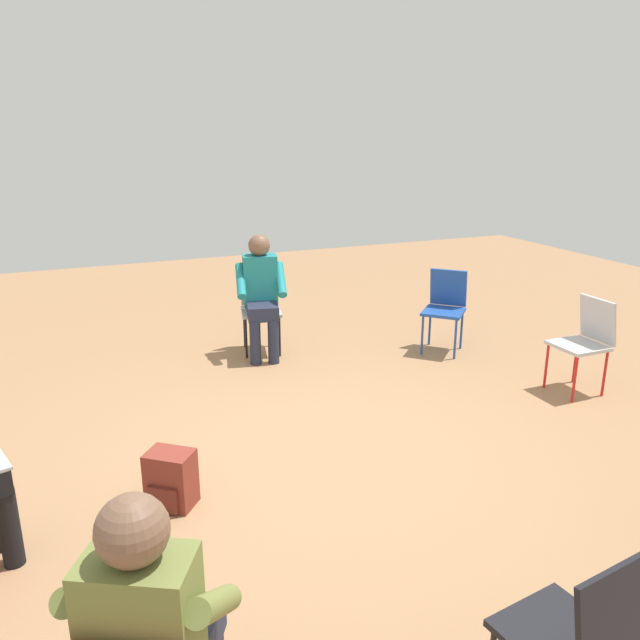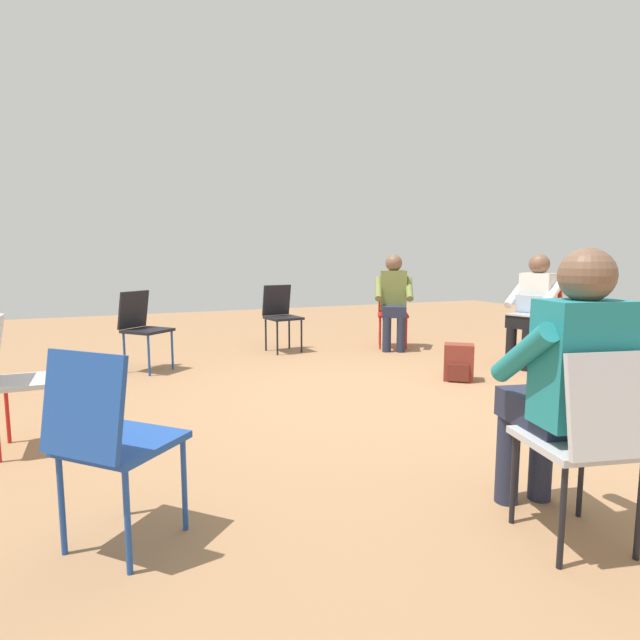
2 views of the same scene
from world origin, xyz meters
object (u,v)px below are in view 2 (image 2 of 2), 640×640
at_px(chair_southwest, 109,435).
at_px(chair_east, 539,321).
at_px(chair_south, 589,434).
at_px(chair_northeast, 393,310).
at_px(person_in_olive, 394,296).
at_px(person_in_teal, 565,376).
at_px(chair_northwest, 142,325).
at_px(chair_west, 17,373).
at_px(chair_north, 281,313).
at_px(backpack_near_laptop_user, 459,364).
at_px(person_with_laptop, 533,304).

height_order(chair_southwest, chair_east, same).
bearing_deg(chair_south, chair_northeast, 81.32).
height_order(chair_east, person_in_olive, person_in_olive).
relative_size(chair_east, person_in_teal, 0.69).
relative_size(chair_northwest, chair_east, 1.00).
bearing_deg(chair_west, chair_north, 134.62).
xyz_separation_m(chair_south, backpack_near_laptop_user, (1.39, 2.53, -0.34)).
height_order(person_with_laptop, person_in_teal, same).
height_order(chair_northeast, chair_east, same).
height_order(chair_northeast, person_with_laptop, person_with_laptop).
bearing_deg(chair_northwest, person_in_teal, 68.83).
xyz_separation_m(chair_northeast, backpack_near_laptop_user, (-0.41, -1.90, -0.34)).
xyz_separation_m(chair_north, chair_southwest, (-2.07, -3.95, 0.00)).
distance_m(chair_west, chair_northeast, 4.67).
distance_m(chair_west, backpack_near_laptop_user, 3.71).
relative_size(chair_southwest, person_in_teal, 0.69).
bearing_deg(chair_east, chair_north, 35.07).
height_order(chair_southwest, person_in_olive, person_in_olive).
relative_size(chair_southwest, person_in_olive, 0.69).
bearing_deg(chair_southwest, person_with_laptop, 70.19).
bearing_deg(backpack_near_laptop_user, chair_southwest, -150.76).
distance_m(chair_southwest, chair_northeast, 5.13).
bearing_deg(backpack_near_laptop_user, person_in_teal, -119.77).
bearing_deg(chair_south, backpack_near_laptop_user, 74.58).
bearing_deg(person_in_teal, chair_south, -90.00).
distance_m(chair_west, chair_southwest, 1.49).
bearing_deg(person_in_teal, person_in_olive, 81.26).
distance_m(chair_southwest, person_with_laptop, 4.77).
bearing_deg(person_in_teal, chair_west, 152.76).
xyz_separation_m(chair_west, chair_north, (2.58, 2.55, 0.00)).
relative_size(chair_west, chair_south, 1.00).
xyz_separation_m(chair_west, chair_northeast, (4.08, 2.27, 0.00)).
height_order(person_in_teal, backpack_near_laptop_user, person_in_teal).
xyz_separation_m(chair_north, person_in_olive, (1.42, -0.42, 0.20)).
xyz_separation_m(chair_north, person_in_teal, (-0.26, -4.55, 0.20)).
bearing_deg(person_in_olive, chair_south, 97.06).
bearing_deg(person_with_laptop, chair_northeast, 7.52).
xyz_separation_m(chair_northeast, person_in_olive, (-0.08, -0.15, 0.20)).
height_order(person_in_olive, backpack_near_laptop_user, person_in_olive).
height_order(chair_west, chair_northwest, same).
bearing_deg(chair_south, person_with_laptop, 60.50).
bearing_deg(person_in_olive, chair_northeast, -90.00).
height_order(chair_west, chair_east, same).
distance_m(chair_north, chair_east, 3.09).
xyz_separation_m(chair_east, person_in_olive, (-1.00, 1.49, 0.20)).
bearing_deg(chair_north, person_in_olive, 155.94).
xyz_separation_m(chair_west, backpack_near_laptop_user, (3.68, 0.37, -0.34)).
bearing_deg(person_in_olive, chair_east, 152.77).
bearing_deg(chair_southwest, chair_east, 69.91).
bearing_deg(chair_south, chair_southwest, 170.33).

